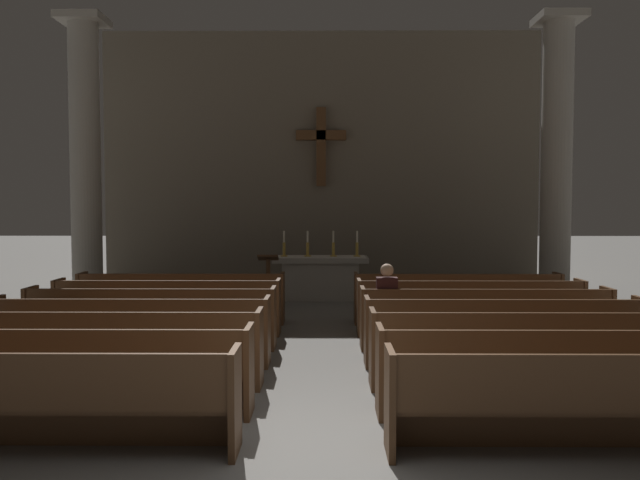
% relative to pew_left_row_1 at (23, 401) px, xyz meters
% --- Properties ---
extents(ground_plane, '(80.00, 80.00, 0.00)m').
position_rel_pew_left_row_1_xyz_m(ground_plane, '(2.56, 0.04, -0.48)').
color(ground_plane, slate).
extents(pew_left_row_1, '(3.81, 0.50, 0.95)m').
position_rel_pew_left_row_1_xyz_m(pew_left_row_1, '(0.00, 0.00, 0.00)').
color(pew_left_row_1, brown).
rests_on(pew_left_row_1, ground).
extents(pew_left_row_2, '(3.81, 0.50, 0.95)m').
position_rel_pew_left_row_1_xyz_m(pew_left_row_2, '(0.00, 1.06, 0.00)').
color(pew_left_row_2, brown).
rests_on(pew_left_row_2, ground).
extents(pew_left_row_3, '(3.81, 0.50, 0.95)m').
position_rel_pew_left_row_1_xyz_m(pew_left_row_3, '(0.00, 2.12, 0.00)').
color(pew_left_row_3, brown).
rests_on(pew_left_row_3, ground).
extents(pew_left_row_4, '(3.81, 0.50, 0.95)m').
position_rel_pew_left_row_1_xyz_m(pew_left_row_4, '(0.00, 3.17, 0.00)').
color(pew_left_row_4, brown).
rests_on(pew_left_row_4, ground).
extents(pew_left_row_5, '(3.81, 0.50, 0.95)m').
position_rel_pew_left_row_1_xyz_m(pew_left_row_5, '(0.00, 4.23, 0.00)').
color(pew_left_row_5, brown).
rests_on(pew_left_row_5, ground).
extents(pew_left_row_6, '(3.81, 0.50, 0.95)m').
position_rel_pew_left_row_1_xyz_m(pew_left_row_6, '(0.00, 5.29, 0.00)').
color(pew_left_row_6, brown).
rests_on(pew_left_row_6, ground).
extents(pew_left_row_7, '(3.81, 0.50, 0.95)m').
position_rel_pew_left_row_1_xyz_m(pew_left_row_7, '(0.00, 6.35, 0.00)').
color(pew_left_row_7, brown).
rests_on(pew_left_row_7, ground).
extents(pew_right_row_1, '(3.81, 0.50, 0.95)m').
position_rel_pew_left_row_1_xyz_m(pew_right_row_1, '(5.12, 0.00, 0.00)').
color(pew_right_row_1, brown).
rests_on(pew_right_row_1, ground).
extents(pew_right_row_2, '(3.81, 0.50, 0.95)m').
position_rel_pew_left_row_1_xyz_m(pew_right_row_2, '(5.12, 1.06, 0.00)').
color(pew_right_row_2, brown).
rests_on(pew_right_row_2, ground).
extents(pew_right_row_3, '(3.81, 0.50, 0.95)m').
position_rel_pew_left_row_1_xyz_m(pew_right_row_3, '(5.12, 2.12, 0.00)').
color(pew_right_row_3, brown).
rests_on(pew_right_row_3, ground).
extents(pew_right_row_4, '(3.81, 0.50, 0.95)m').
position_rel_pew_left_row_1_xyz_m(pew_right_row_4, '(5.12, 3.17, 0.00)').
color(pew_right_row_4, brown).
rests_on(pew_right_row_4, ground).
extents(pew_right_row_5, '(3.81, 0.50, 0.95)m').
position_rel_pew_left_row_1_xyz_m(pew_right_row_5, '(5.12, 4.23, 0.00)').
color(pew_right_row_5, brown).
rests_on(pew_right_row_5, ground).
extents(pew_right_row_6, '(3.81, 0.50, 0.95)m').
position_rel_pew_left_row_1_xyz_m(pew_right_row_6, '(5.12, 5.29, 0.00)').
color(pew_right_row_6, brown).
rests_on(pew_right_row_6, ground).
extents(pew_right_row_7, '(3.81, 0.50, 0.95)m').
position_rel_pew_left_row_1_xyz_m(pew_right_row_7, '(5.12, 6.35, 0.00)').
color(pew_right_row_7, brown).
rests_on(pew_right_row_7, ground).
extents(column_left_second, '(0.99, 0.99, 6.36)m').
position_rel_pew_left_row_1_xyz_m(column_left_second, '(-2.66, 8.80, 2.62)').
color(column_left_second, '#9E998E').
rests_on(column_left_second, ground).
extents(column_right_second, '(0.99, 0.99, 6.36)m').
position_rel_pew_left_row_1_xyz_m(column_right_second, '(7.79, 8.80, 2.62)').
color(column_right_second, '#9E998E').
rests_on(column_right_second, ground).
extents(altar, '(2.20, 0.90, 1.01)m').
position_rel_pew_left_row_1_xyz_m(altar, '(2.56, 9.41, 0.06)').
color(altar, '#A8A399').
rests_on(altar, ground).
extents(candlestick_outer_left, '(0.16, 0.16, 0.59)m').
position_rel_pew_left_row_1_xyz_m(candlestick_outer_left, '(1.71, 9.41, 0.72)').
color(candlestick_outer_left, '#B79338').
rests_on(candlestick_outer_left, altar).
extents(candlestick_inner_left, '(0.16, 0.16, 0.59)m').
position_rel_pew_left_row_1_xyz_m(candlestick_inner_left, '(2.26, 9.41, 0.72)').
color(candlestick_inner_left, '#B79338').
rests_on(candlestick_inner_left, altar).
extents(candlestick_inner_right, '(0.16, 0.16, 0.59)m').
position_rel_pew_left_row_1_xyz_m(candlestick_inner_right, '(2.86, 9.41, 0.72)').
color(candlestick_inner_right, '#B79338').
rests_on(candlestick_inner_right, altar).
extents(candlestick_outer_right, '(0.16, 0.16, 0.59)m').
position_rel_pew_left_row_1_xyz_m(candlestick_outer_right, '(3.41, 9.41, 0.72)').
color(candlestick_outer_right, '#B79338').
rests_on(candlestick_outer_right, altar).
extents(apse_with_cross, '(11.51, 0.50, 6.77)m').
position_rel_pew_left_row_1_xyz_m(apse_with_cross, '(2.56, 11.72, 2.91)').
color(apse_with_cross, '#706656').
rests_on(apse_with_cross, ground).
extents(lectern, '(0.44, 0.36, 1.15)m').
position_rel_pew_left_row_1_xyz_m(lectern, '(1.45, 8.21, 0.07)').
color(lectern, brown).
rests_on(lectern, ground).
extents(lone_worshipper, '(0.32, 0.43, 1.32)m').
position_rel_pew_left_row_1_xyz_m(lone_worshipper, '(3.61, 4.27, 0.22)').
color(lone_worshipper, '#26262B').
rests_on(lone_worshipper, ground).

